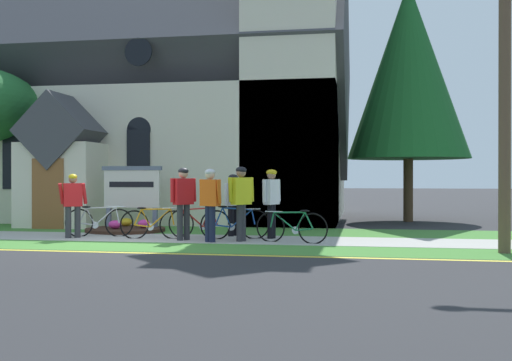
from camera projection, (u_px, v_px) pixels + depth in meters
The scene contains 21 objects.
ground at pixel (166, 229), 18.05m from camera, with size 140.00×140.00×0.00m, color #2B2B2D.
sidewalk_slab at pixel (87, 237), 15.61m from camera, with size 32.00×2.08×0.01m, color #A8A59E.
grass_verge at pixel (50, 245), 13.72m from camera, with size 32.00×1.76×0.01m, color #427F33.
church_lawn at pixel (123, 229), 17.92m from camera, with size 24.00×2.60×0.01m, color #427F33.
curb_paint_stripe at pixel (25, 250), 12.71m from camera, with size 28.00×0.16×0.01m, color yellow.
church_building at pixel (188, 105), 23.12m from camera, with size 12.87×10.65×12.18m.
church_sign at pixel (132, 189), 17.60m from camera, with size 1.80×0.16×1.86m.
flower_bed at pixel (126, 229), 17.15m from camera, with size 2.23×2.23×0.34m.
bicycle_blue at pixel (154, 224), 15.11m from camera, with size 1.71×0.29×0.81m.
bicycle_yellow at pixel (235, 224), 15.01m from camera, with size 1.64×0.67×0.86m.
bicycle_red at pixel (99, 222), 15.68m from camera, with size 1.76×0.34×0.81m.
bicycle_silver at pixel (292, 227), 14.19m from camera, with size 1.75×0.47×0.80m.
bicycle_orange at pixel (199, 223), 15.31m from camera, with size 1.73×0.40×0.84m.
cyclist_in_red_jersey at pixel (272, 198), 15.12m from camera, with size 0.38×0.68×1.74m.
cyclist_in_blue_jersey at pixel (210, 199), 14.28m from camera, with size 0.59×0.49×1.74m.
cyclist_in_white_jersey at pixel (241, 197), 14.43m from camera, with size 0.53×0.61×1.79m.
cyclist_in_green_jersey at pixel (73, 201), 15.26m from camera, with size 0.59×0.47×1.62m.
cyclist_in_orange_jersey at pixel (233, 200), 15.78m from camera, with size 0.35×0.62×1.62m.
cyclist_in_yellow_jersey at pixel (183, 197), 14.71m from camera, with size 0.52×0.55×1.77m.
utility_pole at pixel (500, 0), 12.25m from camera, with size 3.12×0.28×9.27m.
roadside_conifer at pixel (408, 70), 21.03m from camera, with size 4.20×4.20×8.36m.
Camera 1 is at (5.78, -13.30, 1.53)m, focal length 42.50 mm.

